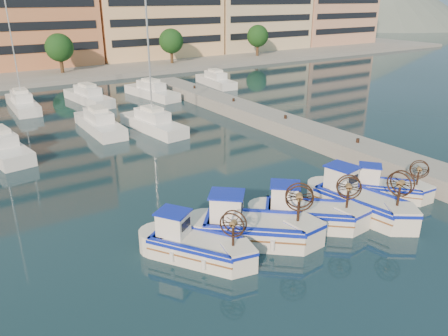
{
  "coord_description": "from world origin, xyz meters",
  "views": [
    {
      "loc": [
        -11.69,
        -13.94,
        11.13
      ],
      "look_at": [
        1.67,
        6.46,
        1.5
      ],
      "focal_mm": 35.0,
      "sensor_mm": 36.0,
      "label": 1
    }
  ],
  "objects_px": {
    "fishing_boat_a": "(194,244)",
    "fishing_boat_e": "(384,187)",
    "fishing_boat_c": "(305,212)",
    "fishing_boat_b": "(251,226)",
    "fishing_boat_d": "(358,199)"
  },
  "relations": [
    {
      "from": "fishing_boat_a",
      "to": "fishing_boat_e",
      "type": "height_order",
      "value": "fishing_boat_a"
    },
    {
      "from": "fishing_boat_c",
      "to": "fishing_boat_b",
      "type": "bearing_deg",
      "value": 126.12
    },
    {
      "from": "fishing_boat_c",
      "to": "fishing_boat_e",
      "type": "height_order",
      "value": "fishing_boat_c"
    },
    {
      "from": "fishing_boat_a",
      "to": "fishing_boat_c",
      "type": "height_order",
      "value": "fishing_boat_c"
    },
    {
      "from": "fishing_boat_c",
      "to": "fishing_boat_d",
      "type": "relative_size",
      "value": 0.9
    },
    {
      "from": "fishing_boat_a",
      "to": "fishing_boat_d",
      "type": "height_order",
      "value": "fishing_boat_d"
    },
    {
      "from": "fishing_boat_a",
      "to": "fishing_boat_e",
      "type": "relative_size",
      "value": 1.14
    },
    {
      "from": "fishing_boat_c",
      "to": "fishing_boat_d",
      "type": "height_order",
      "value": "fishing_boat_d"
    },
    {
      "from": "fishing_boat_c",
      "to": "fishing_boat_d",
      "type": "bearing_deg",
      "value": -58.39
    },
    {
      "from": "fishing_boat_e",
      "to": "fishing_boat_a",
      "type": "bearing_deg",
      "value": 136.45
    },
    {
      "from": "fishing_boat_c",
      "to": "fishing_boat_e",
      "type": "relative_size",
      "value": 1.18
    },
    {
      "from": "fishing_boat_a",
      "to": "fishing_boat_b",
      "type": "height_order",
      "value": "fishing_boat_b"
    },
    {
      "from": "fishing_boat_b",
      "to": "fishing_boat_c",
      "type": "relative_size",
      "value": 1.08
    },
    {
      "from": "fishing_boat_e",
      "to": "fishing_boat_b",
      "type": "bearing_deg",
      "value": 137.22
    },
    {
      "from": "fishing_boat_a",
      "to": "fishing_boat_e",
      "type": "xyz_separation_m",
      "value": [
        12.55,
        -0.52,
        -0.07
      ]
    }
  ]
}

